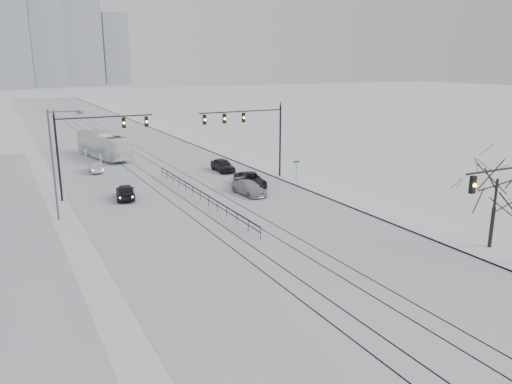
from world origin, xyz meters
name	(u,v)px	position (x,y,z in m)	size (l,w,h in m)	color
ground	(461,370)	(0.00, 0.00, 0.00)	(500.00, 500.00, 0.00)	silver
road	(125,152)	(0.00, 60.00, 0.01)	(22.00, 260.00, 0.02)	silver
sidewalk_east	(211,144)	(13.50, 60.00, 0.08)	(5.00, 260.00, 0.16)	white
curb	(196,146)	(11.05, 60.00, 0.06)	(0.10, 260.00, 0.12)	gray
tram_rails	(167,179)	(0.00, 40.00, 0.02)	(5.30, 180.00, 0.01)	black
skyline	(31,26)	(5.02, 273.63, 30.65)	(96.00, 48.00, 72.00)	#9499A3
traffic_mast_ne	(253,128)	(8.15, 34.99, 5.76)	(9.60, 0.37, 8.00)	black
traffic_mast_nw	(90,139)	(-8.52, 36.00, 5.57)	(9.10, 0.37, 8.00)	black
street_light_west	(56,157)	(-12.20, 30.00, 5.21)	(2.73, 0.25, 9.00)	#595B60
bare_tree	(497,186)	(13.20, 9.00, 4.49)	(4.40, 4.40, 6.10)	black
median_fence	(200,195)	(0.00, 30.00, 0.53)	(0.06, 24.00, 1.00)	black
street_sign	(296,168)	(11.80, 32.00, 1.61)	(0.70, 0.06, 2.40)	#595B60
sedan_sb_inner	(125,192)	(-6.07, 33.84, 0.72)	(1.69, 4.21, 1.43)	black
sedan_sb_outer	(95,167)	(-6.41, 47.39, 0.63)	(1.34, 3.85, 1.27)	#B2B5BA
sedan_nb_front	(250,180)	(6.53, 32.50, 0.75)	(2.49, 5.40, 1.50)	black
sedan_nb_right	(249,188)	(5.02, 29.88, 0.67)	(1.88, 4.63, 1.34)	#A7A8AF
sedan_nb_far	(223,165)	(7.11, 40.91, 0.75)	(1.78, 4.42, 1.50)	black
box_truck	(103,146)	(-3.64, 56.31, 1.71)	(2.87, 12.27, 3.42)	white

